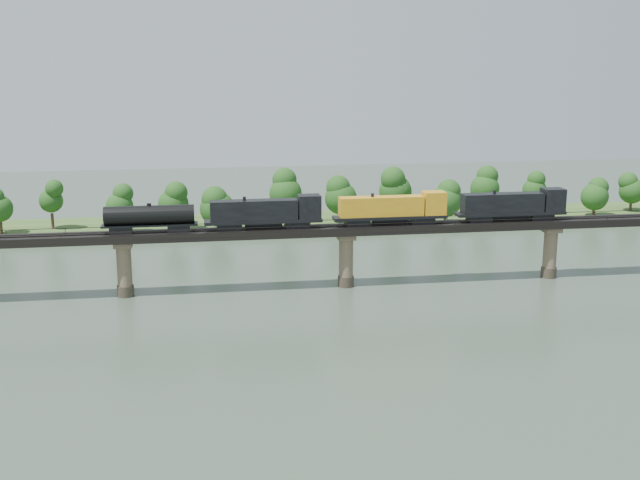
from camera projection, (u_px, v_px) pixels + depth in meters
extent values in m
plane|color=#354336|center=(383.00, 341.00, 120.26)|extent=(400.00, 400.00, 0.00)
cube|color=#355120|center=(305.00, 223.00, 201.93)|extent=(300.00, 24.00, 1.60)
cylinder|color=#473A2D|center=(126.00, 291.00, 142.78)|extent=(3.00, 3.00, 2.00)
cylinder|color=#79674F|center=(124.00, 266.00, 141.78)|extent=(2.60, 2.60, 9.00)
cube|color=#79674F|center=(123.00, 244.00, 140.89)|extent=(3.20, 3.20, 1.00)
cylinder|color=#473A2D|center=(346.00, 281.00, 148.93)|extent=(3.00, 3.00, 2.00)
cylinder|color=#79674F|center=(346.00, 258.00, 147.93)|extent=(2.60, 2.60, 9.00)
cube|color=#79674F|center=(346.00, 236.00, 147.04)|extent=(3.20, 3.20, 1.00)
cylinder|color=#473A2D|center=(549.00, 272.00, 155.07)|extent=(3.00, 3.00, 2.00)
cylinder|color=#79674F|center=(550.00, 250.00, 154.07)|extent=(2.60, 2.60, 9.00)
cube|color=#79674F|center=(551.00, 229.00, 153.18)|extent=(3.20, 3.20, 1.00)
cube|color=black|center=(346.00, 230.00, 146.76)|extent=(220.00, 5.00, 1.50)
cube|color=black|center=(347.00, 226.00, 145.85)|extent=(220.00, 0.12, 0.16)
cube|color=black|center=(345.00, 225.00, 147.30)|extent=(220.00, 0.12, 0.16)
cube|color=black|center=(349.00, 225.00, 144.13)|extent=(220.00, 0.10, 0.10)
cube|color=black|center=(344.00, 219.00, 148.75)|extent=(220.00, 0.10, 0.10)
cube|color=black|center=(349.00, 227.00, 144.20)|extent=(0.08, 0.08, 0.70)
cube|color=black|center=(344.00, 221.00, 148.83)|extent=(0.08, 0.08, 0.70)
cylinder|color=#382619|center=(1.00, 227.00, 185.43)|extent=(0.70, 0.70, 3.27)
cylinder|color=#382619|center=(53.00, 221.00, 191.19)|extent=(0.70, 0.70, 3.71)
sphere|color=#174212|center=(51.00, 201.00, 190.09)|extent=(5.67, 5.67, 5.67)
sphere|color=#174212|center=(50.00, 188.00, 189.41)|extent=(4.25, 4.25, 4.25)
cylinder|color=#382619|center=(121.00, 226.00, 186.17)|extent=(0.70, 0.70, 3.51)
sphere|color=#174212|center=(120.00, 206.00, 185.13)|extent=(6.31, 6.31, 6.31)
sphere|color=#174212|center=(119.00, 194.00, 184.48)|extent=(4.73, 4.73, 4.73)
cylinder|color=#382619|center=(174.00, 222.00, 190.49)|extent=(0.70, 0.70, 3.34)
sphere|color=#174212|center=(173.00, 204.00, 189.50)|extent=(7.18, 7.18, 7.18)
sphere|color=#174212|center=(173.00, 192.00, 188.88)|extent=(5.39, 5.39, 5.39)
cylinder|color=#382619|center=(218.00, 224.00, 189.53)|extent=(0.70, 0.70, 2.83)
sphere|color=#174212|center=(217.00, 209.00, 188.69)|extent=(8.26, 8.26, 8.26)
sphere|color=#174212|center=(217.00, 199.00, 188.17)|extent=(6.19, 6.19, 6.19)
cylinder|color=#382619|center=(286.00, 215.00, 198.30)|extent=(0.70, 0.70, 3.96)
sphere|color=#174212|center=(286.00, 194.00, 197.12)|extent=(8.07, 8.07, 8.07)
sphere|color=#174212|center=(285.00, 180.00, 196.39)|extent=(6.05, 6.05, 6.05)
cylinder|color=#382619|center=(341.00, 216.00, 198.98)|extent=(0.70, 0.70, 3.27)
sphere|color=#174212|center=(341.00, 198.00, 198.01)|extent=(8.03, 8.03, 8.03)
sphere|color=#174212|center=(341.00, 187.00, 197.41)|extent=(6.02, 6.02, 6.02)
cylinder|color=#382619|center=(395.00, 212.00, 202.20)|extent=(0.70, 0.70, 3.92)
sphere|color=#174212|center=(395.00, 191.00, 201.04)|extent=(8.29, 8.29, 8.29)
sphere|color=#174212|center=(396.00, 178.00, 200.32)|extent=(6.21, 6.21, 6.21)
cylinder|color=#382619|center=(445.00, 217.00, 197.28)|extent=(0.70, 0.70, 3.02)
sphere|color=#174212|center=(446.00, 201.00, 196.39)|extent=(7.74, 7.74, 7.74)
sphere|color=#174212|center=(446.00, 191.00, 195.83)|extent=(5.80, 5.80, 5.80)
cylinder|color=#382619|center=(484.00, 208.00, 207.58)|extent=(0.70, 0.70, 3.80)
sphere|color=#174212|center=(485.00, 189.00, 206.45)|extent=(7.47, 7.47, 7.47)
sphere|color=#174212|center=(485.00, 177.00, 205.75)|extent=(5.60, 5.60, 5.60)
cylinder|color=#382619|center=(533.00, 207.00, 209.94)|extent=(0.70, 0.70, 3.38)
sphere|color=#174212|center=(534.00, 190.00, 208.94)|extent=(6.23, 6.23, 6.23)
sphere|color=#174212|center=(535.00, 179.00, 208.32)|extent=(4.67, 4.67, 4.67)
cylinder|color=#382619|center=(594.00, 211.00, 206.49)|extent=(0.70, 0.70, 2.77)
sphere|color=#174212|center=(595.00, 197.00, 205.67)|extent=(7.04, 7.04, 7.04)
sphere|color=#174212|center=(595.00, 188.00, 205.15)|extent=(5.28, 5.28, 5.28)
cylinder|color=#382619|center=(631.00, 205.00, 213.50)|extent=(0.70, 0.70, 2.94)
sphere|color=#174212|center=(632.00, 191.00, 212.63)|extent=(6.73, 6.73, 6.73)
sphere|color=#174212|center=(633.00, 182.00, 212.08)|extent=(5.05, 5.05, 5.05)
cube|color=black|center=(541.00, 216.00, 152.24)|extent=(4.45, 2.67, 1.22)
cube|color=black|center=(479.00, 218.00, 150.36)|extent=(4.45, 2.67, 1.22)
cube|color=black|center=(510.00, 213.00, 151.13)|extent=(21.13, 3.34, 0.56)
cube|color=black|center=(502.00, 203.00, 150.41)|extent=(15.57, 3.00, 3.56)
cube|color=black|center=(553.00, 199.00, 151.88)|extent=(4.00, 3.34, 4.23)
cylinder|color=black|center=(510.00, 216.00, 151.26)|extent=(6.67, 1.56, 1.56)
cube|color=black|center=(422.00, 220.00, 148.65)|extent=(4.45, 2.67, 1.22)
cube|color=black|center=(357.00, 222.00, 146.77)|extent=(4.45, 2.67, 1.22)
cube|color=black|center=(390.00, 217.00, 147.54)|extent=(21.13, 3.34, 0.56)
cube|color=gold|center=(381.00, 206.00, 146.83)|extent=(15.57, 3.00, 3.56)
cube|color=gold|center=(434.00, 203.00, 148.29)|extent=(4.00, 3.34, 4.23)
cylinder|color=black|center=(390.00, 220.00, 147.67)|extent=(6.67, 1.56, 1.56)
cube|color=black|center=(297.00, 224.00, 145.06)|extent=(4.45, 2.67, 1.22)
cube|color=black|center=(229.00, 226.00, 143.19)|extent=(4.45, 2.67, 1.22)
cube|color=black|center=(263.00, 221.00, 143.95)|extent=(21.13, 3.34, 0.56)
cube|color=black|center=(254.00, 210.00, 143.24)|extent=(15.57, 3.00, 3.56)
cube|color=black|center=(309.00, 207.00, 144.70)|extent=(4.00, 3.34, 4.23)
cylinder|color=black|center=(263.00, 224.00, 144.09)|extent=(6.67, 1.56, 1.56)
cube|color=black|center=(179.00, 228.00, 141.82)|extent=(3.89, 2.45, 1.22)
cube|color=black|center=(121.00, 230.00, 140.28)|extent=(3.89, 2.45, 1.22)
cube|color=black|center=(150.00, 225.00, 140.89)|extent=(16.68, 2.67, 0.33)
cylinder|color=black|center=(149.00, 215.00, 140.49)|extent=(15.57, 3.34, 3.34)
cylinder|color=black|center=(149.00, 205.00, 140.10)|extent=(0.78, 0.78, 0.56)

